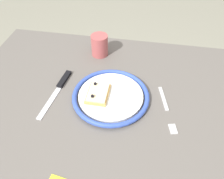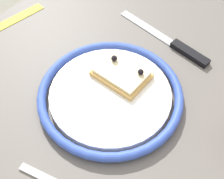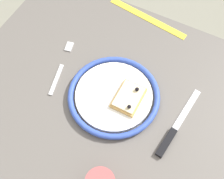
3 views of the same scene
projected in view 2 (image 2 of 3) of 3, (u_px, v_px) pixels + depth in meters
The scene contains 5 objects.
dining_table at pixel (126, 116), 0.68m from camera, with size 1.02×0.74×0.77m.
plate at pixel (110, 94), 0.56m from camera, with size 0.27×0.27×0.02m.
pizza_slice_near at pixel (122, 73), 0.58m from camera, with size 0.07×0.10×0.03m.
knife at pixel (177, 46), 0.65m from camera, with size 0.05×0.24×0.01m.
fork at pixel (25, 168), 0.49m from camera, with size 0.06×0.20×0.00m.
Camera 2 is at (-0.30, -0.21, 1.24)m, focal length 48.70 mm.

